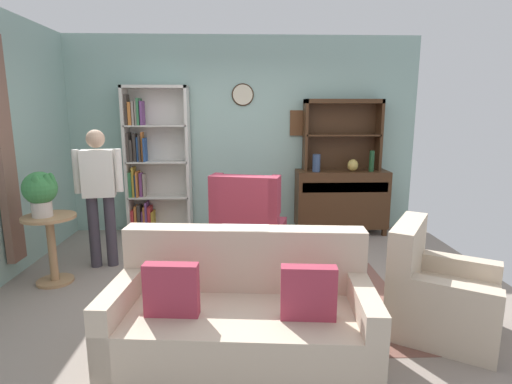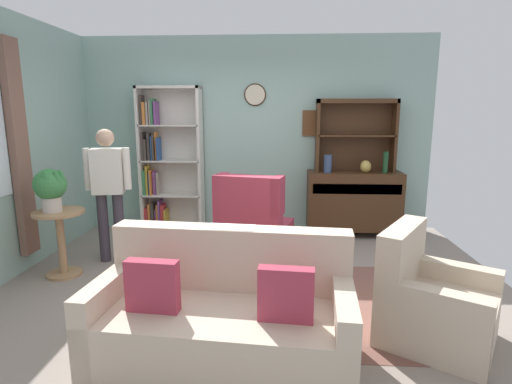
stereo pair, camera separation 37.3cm
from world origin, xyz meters
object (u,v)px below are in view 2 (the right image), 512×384
sideboard_hutch (356,125)px  vase_tall (328,164)px  bookshelf (165,163)px  coffee_table (250,270)px  vase_round (366,167)px  book_stack (257,264)px  bottle_wine (385,162)px  sideboard (353,200)px  person_reading (108,186)px  couch_floral (224,317)px  wingback_chair (253,228)px  potted_plant_large (51,187)px  armchair_floral (432,305)px  plant_stand (61,236)px

sideboard_hutch → vase_tall: sideboard_hutch is taller
bookshelf → coffee_table: bookshelf is taller
sideboard_hutch → vase_round: size_ratio=6.47×
coffee_table → bookshelf: bearing=120.9°
book_stack → bottle_wine: bearing=54.0°
sideboard → sideboard_hutch: bearing=90.0°
bookshelf → book_stack: bearing=-58.7°
bookshelf → coffee_table: (1.40, -2.35, -0.66)m
person_reading → book_stack: (1.78, -1.15, -0.46)m
couch_floral → bookshelf: bearing=112.2°
vase_tall → wingback_chair: size_ratio=0.23×
bookshelf → book_stack: (1.47, -2.42, -0.57)m
book_stack → potted_plant_large: bearing=163.3°
coffee_table → wingback_chair: bearing=92.4°
bottle_wine → book_stack: 2.85m
vase_round → bottle_wine: bottle_wine is taller
book_stack → vase_round: bearing=58.8°
wingback_chair → vase_round: bearing=33.3°
sideboard_hutch → couch_floral: sideboard_hutch is taller
bottle_wine → potted_plant_large: bearing=-157.4°
bookshelf → book_stack: 2.89m
person_reading → book_stack: 2.17m
bottle_wine → book_stack: bearing=-126.0°
wingback_chair → potted_plant_large: size_ratio=2.31×
vase_tall → armchair_floral: bearing=-78.9°
sideboard_hutch → book_stack: bearing=-117.0°
vase_tall → vase_round: bearing=1.5°
sideboard → couch_floral: sideboard is taller
bottle_wine → wingback_chair: bearing=-151.3°
wingback_chair → bookshelf: bearing=140.1°
vase_tall → bottle_wine: bottle_wine is taller
wingback_chair → armchair_floral: bearing=-48.2°
couch_floral → wingback_chair: 1.99m
bookshelf → couch_floral: (1.27, -3.12, -0.70)m
couch_floral → wingback_chair: bearing=87.6°
plant_stand → potted_plant_large: 0.55m
wingback_chair → book_stack: bearing=-84.9°
armchair_floral → plant_stand: 3.68m
person_reading → plant_stand: bearing=-128.7°
vase_round → person_reading: bearing=-160.4°
vase_tall → bottle_wine: bearing=-0.7°
vase_round → coffee_table: (-1.44, -2.20, -0.65)m
vase_tall → plant_stand: vase_tall is taller
sideboard → couch_floral: (-1.44, -3.04, -0.20)m
plant_stand → vase_tall: bearing=27.5°
vase_tall → couch_floral: 3.22m
sideboard → vase_tall: size_ratio=5.34×
sideboard_hutch → plant_stand: (-3.39, -1.76, -1.12)m
sideboard_hutch → bottle_wine: sideboard_hutch is taller
bookshelf → vase_tall: 2.33m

